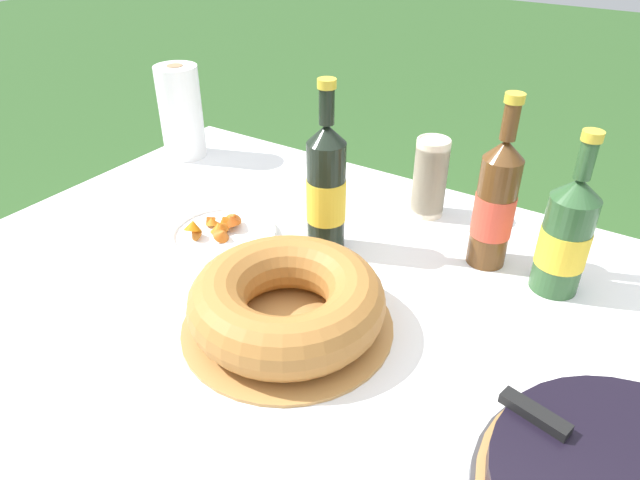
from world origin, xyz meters
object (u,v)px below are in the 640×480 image
at_px(cup_stack, 430,178).
at_px(cider_bottle_green, 566,236).
at_px(cider_bottle_amber, 495,204).
at_px(paper_towel_roll, 181,112).
at_px(juice_bottle_red, 326,189).
at_px(bundt_cake, 287,302).
at_px(snack_plate_left, 223,233).
at_px(serving_knife, 624,471).

xyz_separation_m(cup_stack, cider_bottle_green, (0.31, -0.13, 0.02)).
relative_size(cider_bottle_amber, paper_towel_roll, 1.39).
xyz_separation_m(cup_stack, paper_towel_roll, (-0.68, -0.06, 0.03)).
bearing_deg(juice_bottle_red, bundt_cake, -72.10).
height_order(cider_bottle_amber, juice_bottle_red, juice_bottle_red).
distance_m(cup_stack, paper_towel_roll, 0.68).
distance_m(cider_bottle_amber, snack_plate_left, 0.54).
bearing_deg(paper_towel_roll, snack_plate_left, -36.37).
bearing_deg(serving_knife, cider_bottle_green, 126.12).
bearing_deg(snack_plate_left, bundt_cake, -29.18).
height_order(serving_knife, cider_bottle_amber, cider_bottle_amber).
relative_size(cup_stack, cider_bottle_green, 0.59).
height_order(bundt_cake, cider_bottle_green, cider_bottle_green).
bearing_deg(cider_bottle_green, juice_bottle_red, -165.29).
bearing_deg(serving_knife, paper_towel_roll, 171.20).
relative_size(serving_knife, bundt_cake, 1.06).
xyz_separation_m(cider_bottle_green, juice_bottle_red, (-0.42, -0.11, 0.02)).
bearing_deg(snack_plate_left, paper_towel_roll, 143.63).
xyz_separation_m(serving_knife, bundt_cake, (-0.51, 0.05, -0.01)).
bearing_deg(cider_bottle_amber, cider_bottle_green, -6.56).
relative_size(bundt_cake, paper_towel_roll, 1.46).
relative_size(bundt_cake, cup_stack, 1.99).
height_order(serving_knife, paper_towel_roll, paper_towel_roll).
distance_m(serving_knife, cider_bottle_green, 0.44).
relative_size(bundt_cake, snack_plate_left, 1.59).
relative_size(serving_knife, cup_stack, 2.10).
height_order(cider_bottle_green, juice_bottle_red, juice_bottle_red).
bearing_deg(cider_bottle_green, snack_plate_left, -162.32).
relative_size(bundt_cake, juice_bottle_red, 1.02).
xyz_separation_m(serving_knife, cider_bottle_amber, (-0.30, 0.42, 0.06)).
xyz_separation_m(serving_knife, juice_bottle_red, (-0.59, 0.29, 0.07)).
relative_size(cup_stack, juice_bottle_red, 0.51).
bearing_deg(juice_bottle_red, snack_plate_left, -156.34).
height_order(cider_bottle_green, cider_bottle_amber, cider_bottle_amber).
bearing_deg(bundt_cake, cider_bottle_amber, 60.10).
bearing_deg(cider_bottle_amber, bundt_cake, -119.90).
bearing_deg(paper_towel_roll, bundt_cake, -33.43).
bearing_deg(cider_bottle_amber, cup_stack, 146.92).
distance_m(serving_knife, cider_bottle_amber, 0.52).
relative_size(cider_bottle_green, juice_bottle_red, 0.88).
xyz_separation_m(cider_bottle_amber, paper_towel_roll, (-0.85, 0.06, -0.01)).
bearing_deg(cup_stack, bundt_cake, -94.31).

